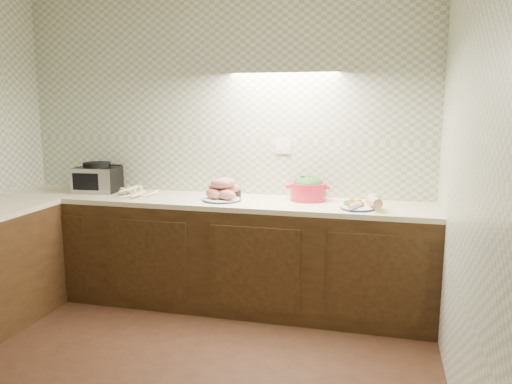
% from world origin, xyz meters
% --- Properties ---
extents(room, '(3.60, 3.60, 2.60)m').
position_xyz_m(room, '(0.00, 0.00, 1.63)').
color(room, black).
rests_on(room, ground).
extents(counter, '(3.60, 3.60, 0.90)m').
position_xyz_m(counter, '(-0.68, 0.68, 0.45)').
color(counter, black).
rests_on(counter, ground).
extents(toaster_oven, '(0.39, 0.31, 0.26)m').
position_xyz_m(toaster_oven, '(-1.09, 1.58, 1.02)').
color(toaster_oven, black).
rests_on(toaster_oven, counter).
extents(parsnip_pile, '(0.38, 0.36, 0.07)m').
position_xyz_m(parsnip_pile, '(-0.63, 1.48, 0.93)').
color(parsnip_pile, beige).
rests_on(parsnip_pile, counter).
extents(sweet_potato_plate, '(0.32, 0.32, 0.19)m').
position_xyz_m(sweet_potato_plate, '(0.12, 1.46, 0.98)').
color(sweet_potato_plate, '#141B45').
rests_on(sweet_potato_plate, counter).
extents(onion_bowl, '(0.16, 0.16, 0.12)m').
position_xyz_m(onion_bowl, '(0.15, 1.62, 0.95)').
color(onion_bowl, black).
rests_on(onion_bowl, counter).
extents(dutch_oven, '(0.36, 0.30, 0.20)m').
position_xyz_m(dutch_oven, '(0.79, 1.64, 1.00)').
color(dutch_oven, red).
rests_on(dutch_oven, counter).
extents(veg_plate, '(0.31, 0.29, 0.12)m').
position_xyz_m(veg_plate, '(1.24, 1.41, 0.94)').
color(veg_plate, '#141B45').
rests_on(veg_plate, counter).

